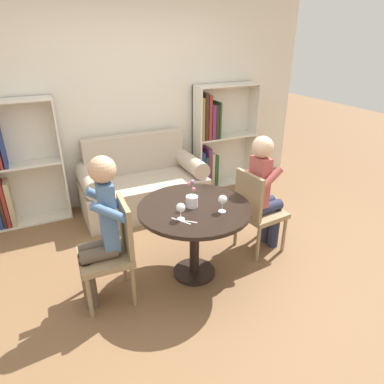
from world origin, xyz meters
name	(u,v)px	position (x,y,z in m)	size (l,w,h in m)	color
ground_plane	(194,273)	(0.00, 0.00, 0.00)	(16.00, 16.00, 0.00)	brown
back_wall	(127,98)	(0.00, 1.96, 1.35)	(5.20, 0.05, 2.70)	silver
round_table	(194,219)	(0.00, 0.00, 0.59)	(1.01, 1.01, 0.73)	black
couch	(142,185)	(0.00, 1.53, 0.31)	(1.55, 0.80, 0.92)	#B7A893
bookshelf_left	(6,169)	(-1.51, 1.80, 0.70)	(0.94, 0.28, 1.47)	silver
bookshelf_right	(216,139)	(1.23, 1.80, 0.70)	(0.94, 0.28, 1.47)	silver
chair_left	(113,248)	(-0.74, 0.02, 0.49)	(0.44, 0.44, 0.90)	#937A56
chair_right	(256,209)	(0.74, 0.08, 0.49)	(0.46, 0.46, 0.90)	#937A56
person_left	(100,229)	(-0.82, 0.03, 0.70)	(0.43, 0.35, 1.30)	brown
person_right	(264,191)	(0.83, 0.09, 0.67)	(0.44, 0.37, 1.25)	#282D47
wine_glass_left	(181,208)	(-0.20, -0.15, 0.83)	(0.08, 0.08, 0.15)	white
wine_glass_right	(223,200)	(0.17, -0.18, 0.83)	(0.08, 0.08, 0.15)	white
flower_vase	(192,200)	(-0.02, 0.01, 0.79)	(0.11, 0.11, 0.25)	silver
knife_left_setting	(186,221)	(-0.18, -0.20, 0.73)	(0.15, 0.13, 0.00)	silver
fork_left_setting	(181,221)	(-0.21, -0.18, 0.73)	(0.11, 0.17, 0.00)	silver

